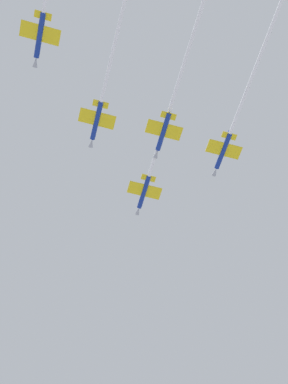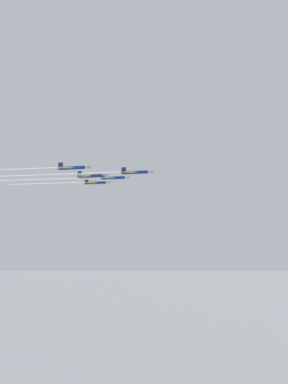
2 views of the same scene
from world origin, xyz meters
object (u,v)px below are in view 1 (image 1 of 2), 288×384
object	(u,v)px
jet_starboard_inner	(248,88)
jet_port_outer	(163,133)
jet_port_inner	(114,45)
jet_lead	(167,119)

from	to	relation	value
jet_starboard_inner	jet_port_outer	xyz separation A→B (m)	(-6.95, 22.85, -1.64)
jet_starboard_inner	jet_port_outer	size ratio (longest dim) A/B	4.54
jet_port_inner	jet_starboard_inner	bearing A→B (deg)	2.44
jet_lead	jet_port_outer	bearing A→B (deg)	90.00
jet_starboard_inner	jet_port_inner	bearing A→B (deg)	-177.56
jet_lead	jet_starboard_inner	distance (m)	21.51
jet_port_inner	jet_starboard_inner	xyz separation A→B (m)	(30.78, -15.56, 1.16)
jet_port_inner	jet_starboard_inner	distance (m)	34.50
jet_lead	jet_port_outer	xyz separation A→B (m)	(1.80, 3.21, -0.85)
jet_port_outer	jet_lead	bearing A→B (deg)	-90.00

